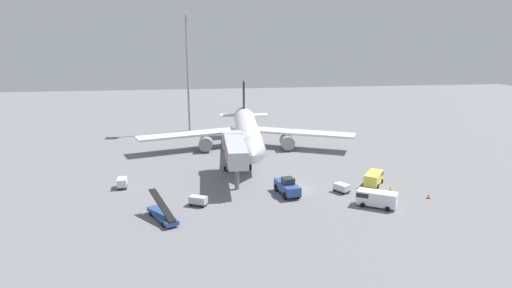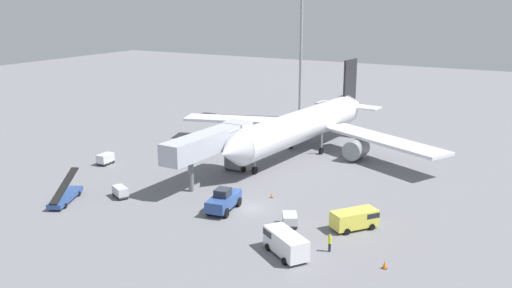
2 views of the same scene
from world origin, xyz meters
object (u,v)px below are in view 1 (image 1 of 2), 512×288
at_px(safety_cone_alpha, 295,179).
at_px(apron_light_mast, 187,51).
at_px(baggage_cart_near_left, 342,188).
at_px(airplane_at_gate, 247,131).
at_px(baggage_cart_outer_right, 198,200).
at_px(ground_crew_worker_foreground, 390,192).
at_px(jet_bridge, 234,150).
at_px(service_van_outer_left, 374,178).
at_px(pushback_tug, 287,187).
at_px(service_van_mid_center, 376,198).
at_px(belt_loader_truck, 162,214).
at_px(baggage_cart_near_center, 122,183).
at_px(safety_cone_bravo, 429,196).

xyz_separation_m(safety_cone_alpha, apron_light_mast, (-17.01, 44.71, 19.92)).
bearing_deg(baggage_cart_near_left, apron_light_mast, 113.85).
height_order(airplane_at_gate, baggage_cart_near_left, airplane_at_gate).
bearing_deg(baggage_cart_outer_right, baggage_cart_near_left, 5.85).
relative_size(airplane_at_gate, ground_crew_worker_foreground, 25.71).
height_order(jet_bridge, apron_light_mast, apron_light_mast).
bearing_deg(apron_light_mast, service_van_outer_left, -59.12).
bearing_deg(ground_crew_worker_foreground, jet_bridge, 149.69).
height_order(pushback_tug, service_van_mid_center, pushback_tug).
distance_m(baggage_cart_near_left, apron_light_mast, 59.58).
bearing_deg(apron_light_mast, baggage_cart_near_left, -66.15).
bearing_deg(baggage_cart_outer_right, safety_cone_alpha, 29.11).
relative_size(jet_bridge, service_van_mid_center, 2.93).
xyz_separation_m(airplane_at_gate, belt_loader_truck, (-15.78, -34.43, -3.59)).
bearing_deg(baggage_cart_near_left, baggage_cart_near_center, 167.72).
bearing_deg(baggage_cart_near_left, belt_loader_truck, -166.15).
xyz_separation_m(baggage_cart_outer_right, safety_cone_alpha, (16.24, 9.05, -0.49)).
bearing_deg(airplane_at_gate, belt_loader_truck, -114.62).
height_order(jet_bridge, baggage_cart_outer_right, jet_bridge).
height_order(service_van_mid_center, baggage_cart_near_left, service_van_mid_center).
bearing_deg(apron_light_mast, service_van_mid_center, -66.35).
distance_m(service_van_mid_center, safety_cone_bravo, 9.39).
bearing_deg(ground_crew_worker_foreground, service_van_mid_center, -142.80).
bearing_deg(pushback_tug, safety_cone_alpha, 66.96).
xyz_separation_m(service_van_mid_center, apron_light_mast, (-25.37, 57.94, 18.92)).
distance_m(belt_loader_truck, safety_cone_alpha, 24.88).
relative_size(airplane_at_gate, service_van_mid_center, 8.20).
bearing_deg(safety_cone_alpha, service_van_outer_left, -18.40).
xyz_separation_m(baggage_cart_outer_right, safety_cone_bravo, (33.77, -2.35, -0.40)).
bearing_deg(safety_cone_alpha, belt_loader_truck, -147.46).
bearing_deg(pushback_tug, belt_loader_truck, -159.44).
bearing_deg(belt_loader_truck, airplane_at_gate, 65.38).
distance_m(jet_bridge, ground_crew_worker_foreground, 25.50).
bearing_deg(pushback_tug, baggage_cart_near_center, 164.23).
relative_size(baggage_cart_near_center, ground_crew_worker_foreground, 1.40).
xyz_separation_m(airplane_at_gate, pushback_tug, (2.40, -27.61, -3.10)).
xyz_separation_m(jet_bridge, ground_crew_worker_foreground, (21.71, -12.69, -4.21)).
height_order(service_van_mid_center, apron_light_mast, apron_light_mast).
bearing_deg(jet_bridge, apron_light_mast, 99.54).
xyz_separation_m(pushback_tug, service_van_outer_left, (14.94, 2.52, -0.10)).
relative_size(safety_cone_alpha, apron_light_mast, 0.02).
height_order(jet_bridge, pushback_tug, jet_bridge).
xyz_separation_m(jet_bridge, pushback_tug, (7.06, -8.68, -3.89)).
height_order(jet_bridge, service_van_mid_center, jet_bridge).
xyz_separation_m(jet_bridge, service_van_mid_center, (18.21, -15.35, -3.89)).
bearing_deg(baggage_cart_outer_right, service_van_outer_left, 9.99).
bearing_deg(service_van_outer_left, jet_bridge, 164.36).
bearing_deg(jet_bridge, baggage_cart_outer_right, -119.81).
xyz_separation_m(airplane_at_gate, baggage_cart_outer_right, (-11.05, -30.10, -3.60)).
xyz_separation_m(baggage_cart_near_center, apron_light_mast, (10.93, 44.17, 19.33)).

